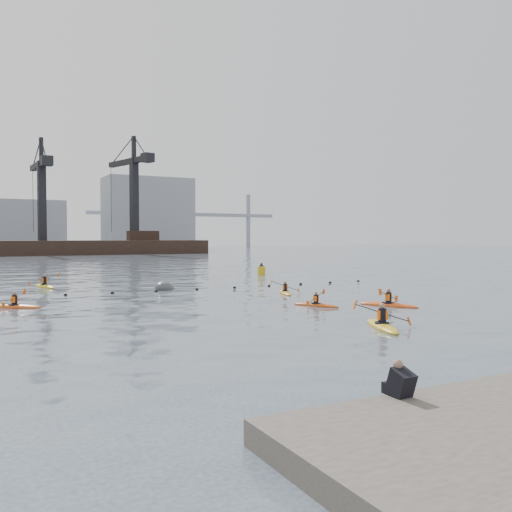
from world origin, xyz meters
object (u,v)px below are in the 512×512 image
object	(u,v)px
mooring_buoy	(165,289)
nav_buoy	(261,270)
kayaker_3	(285,292)
kayaker_4	(388,304)
kayaker_5	(44,286)
kayaker_1	(382,325)
kayaker_0	(316,304)
kayaker_2	(14,306)

from	to	relation	value
mooring_buoy	nav_buoy	distance (m)	16.89
kayaker_3	nav_buoy	bearing A→B (deg)	86.02
kayaker_4	kayaker_3	bearing A→B (deg)	-104.42
kayaker_4	kayaker_5	xyz separation A→B (m)	(-15.52, 21.01, 0.00)
kayaker_1	nav_buoy	xyz separation A→B (m)	(10.68, 30.63, 0.32)
kayaker_3	kayaker_0	bearing A→B (deg)	-87.07
kayaker_0	nav_buoy	world-z (taller)	nav_buoy
kayaker_5	kayaker_4	bearing A→B (deg)	-67.54
kayaker_0	kayaker_3	bearing A→B (deg)	47.00
kayaker_0	kayaker_1	bearing A→B (deg)	-128.88
nav_buoy	kayaker_0	bearing A→B (deg)	-111.32
kayaker_1	kayaker_4	bearing A→B (deg)	69.70
kayaker_0	nav_buoy	distance (m)	25.06
kayaker_3	nav_buoy	world-z (taller)	nav_buoy
kayaker_1	mooring_buoy	bearing A→B (deg)	120.97
mooring_buoy	kayaker_0	bearing A→B (deg)	-71.64
kayaker_0	kayaker_4	xyz separation A→B (m)	(3.53, -1.90, 0.02)
kayaker_2	kayaker_4	distance (m)	20.42
kayaker_0	kayaker_5	bearing A→B (deg)	95.40
kayaker_3	mooring_buoy	bearing A→B (deg)	152.64
kayaker_4	nav_buoy	distance (m)	25.86
mooring_buoy	nav_buoy	world-z (taller)	nav_buoy
kayaker_1	kayaker_2	bearing A→B (deg)	156.14
kayaker_2	kayaker_4	world-z (taller)	kayaker_4
kayaker_1	kayaker_2	distance (m)	19.49
kayaker_4	mooring_buoy	world-z (taller)	kayaker_4
kayaker_1	mooring_buoy	xyz separation A→B (m)	(-2.81, 20.48, -0.11)
kayaker_1	mooring_buoy	distance (m)	20.68
kayaker_1	kayaker_0	bearing A→B (deg)	101.00
mooring_buoy	nav_buoy	bearing A→B (deg)	36.95
kayaker_1	kayaker_5	world-z (taller)	kayaker_1
kayaker_1	kayaker_2	xyz separation A→B (m)	(-13.29, 14.26, -0.02)
kayaker_3	nav_buoy	xyz separation A→B (m)	(7.20, 16.80, 0.35)
nav_buoy	mooring_buoy	bearing A→B (deg)	-143.05
mooring_buoy	kayaker_2	bearing A→B (deg)	-149.30
kayaker_0	kayaker_3	xyz separation A→B (m)	(1.91, 6.55, 0.00)
kayaker_2	kayaker_4	xyz separation A→B (m)	(18.39, -8.88, 0.01)
kayaker_3	nav_buoy	size ratio (longest dim) A/B	2.08
kayaker_1	kayaker_5	size ratio (longest dim) A/B	1.01
kayaker_4	mooring_buoy	bearing A→B (deg)	-87.60
kayaker_3	kayaker_5	xyz separation A→B (m)	(-13.91, 12.56, 0.02)
kayaker_0	nav_buoy	xyz separation A→B (m)	(9.11, 23.35, 0.35)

